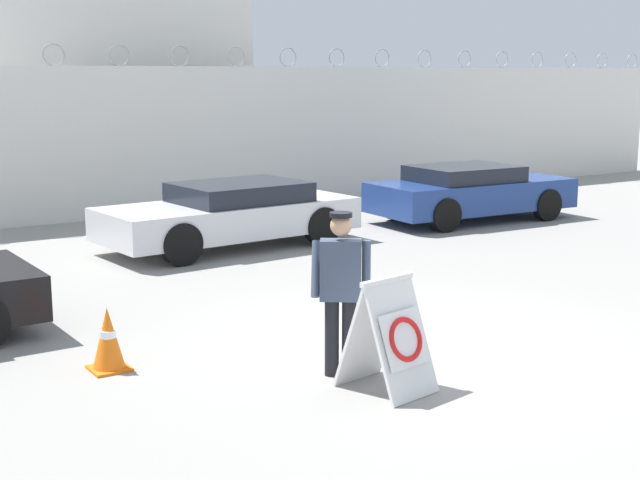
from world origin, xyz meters
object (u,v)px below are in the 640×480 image
(barricade_sign, at_px, (390,335))
(security_guard, at_px, (341,286))
(traffic_cone_mid, at_px, (108,339))
(parked_car_far_side, at_px, (470,192))
(parked_car_rear_sedan, at_px, (231,214))

(barricade_sign, height_order, security_guard, security_guard)
(barricade_sign, distance_m, security_guard, 0.78)
(traffic_cone_mid, distance_m, parked_car_far_side, 11.25)
(traffic_cone_mid, relative_size, parked_car_rear_sedan, 0.14)
(barricade_sign, distance_m, parked_car_rear_sedan, 7.84)
(security_guard, distance_m, traffic_cone_mid, 2.56)
(security_guard, bearing_deg, parked_car_rear_sedan, -72.52)
(parked_car_rear_sedan, relative_size, parked_car_far_side, 1.06)
(parked_car_rear_sedan, height_order, parked_car_far_side, parked_car_far_side)
(traffic_cone_mid, bearing_deg, barricade_sign, -44.81)
(parked_car_rear_sedan, bearing_deg, barricade_sign, 70.16)
(traffic_cone_mid, bearing_deg, parked_car_rear_sedan, 51.75)
(barricade_sign, height_order, parked_car_rear_sedan, parked_car_rear_sedan)
(parked_car_rear_sedan, distance_m, parked_car_far_side, 5.68)
(security_guard, xyz_separation_m, parked_car_rear_sedan, (2.28, 6.90, -0.35))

